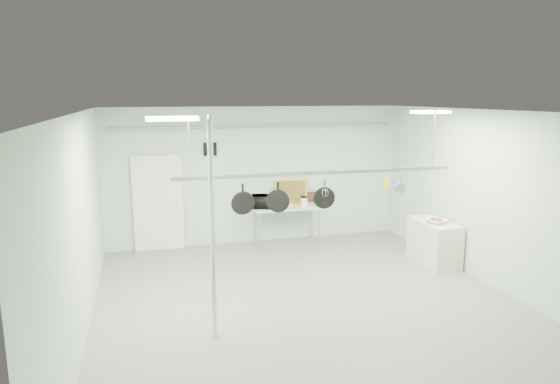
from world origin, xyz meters
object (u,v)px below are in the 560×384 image
object	(u,v)px
side_cabinet	(434,243)
pot_rack	(319,171)
skillet_right	(324,194)
microwave	(264,201)
skillet_mid	(278,197)
fruit_bowl	(436,221)
skillet_left	(243,199)
chrome_pole	(212,230)
coffee_canister	(304,202)
prep_table	(286,209)

from	to	relation	value
side_cabinet	pot_rack	size ratio (longest dim) A/B	0.25
side_cabinet	skillet_right	size ratio (longest dim) A/B	2.43
microwave	skillet_mid	world-z (taller)	skillet_mid
fruit_bowl	skillet_right	size ratio (longest dim) A/B	0.78
pot_rack	skillet_left	xyz separation A→B (m)	(-1.28, 0.00, -0.40)
fruit_bowl	skillet_right	bearing A→B (deg)	-160.91
chrome_pole	fruit_bowl	xyz separation A→B (m)	(4.78, 1.86, -0.65)
side_cabinet	skillet_mid	bearing A→B (deg)	-163.26
skillet_left	pot_rack	bearing A→B (deg)	-1.70
chrome_pole	skillet_right	size ratio (longest dim) A/B	6.47
fruit_bowl	skillet_right	distance (m)	3.08
chrome_pole	fruit_bowl	distance (m)	5.17
skillet_left	skillet_mid	xyz separation A→B (m)	(0.58, 0.00, 0.00)
skillet_right	skillet_mid	bearing A→B (deg)	-172.20
chrome_pole	skillet_left	size ratio (longest dim) A/B	6.23
pot_rack	coffee_canister	xyz separation A→B (m)	(0.80, 3.21, -1.23)
pot_rack	skillet_right	world-z (taller)	pot_rack
chrome_pole	coffee_canister	size ratio (longest dim) A/B	16.17
prep_table	microwave	bearing A→B (deg)	-175.76
microwave	skillet_right	world-z (taller)	skillet_right
prep_table	pot_rack	bearing A→B (deg)	-96.91
coffee_canister	microwave	bearing A→B (deg)	176.99
skillet_mid	skillet_right	xyz separation A→B (m)	(0.80, 0.00, 0.01)
coffee_canister	skillet_mid	bearing A→B (deg)	-115.23
prep_table	fruit_bowl	bearing A→B (deg)	-43.28
microwave	coffee_canister	bearing A→B (deg)	-167.19
chrome_pole	skillet_left	world-z (taller)	chrome_pole
side_cabinet	pot_rack	distance (m)	3.62
chrome_pole	prep_table	world-z (taller)	chrome_pole
skillet_mid	fruit_bowl	bearing A→B (deg)	36.52
skillet_mid	skillet_right	distance (m)	0.80
skillet_left	skillet_right	size ratio (longest dim) A/B	1.04
prep_table	skillet_left	bearing A→B (deg)	-117.03
side_cabinet	coffee_canister	bearing A→B (deg)	135.51
coffee_canister	fruit_bowl	size ratio (longest dim) A/B	0.51
skillet_left	fruit_bowl	bearing A→B (deg)	11.34
pot_rack	prep_table	bearing A→B (deg)	83.09
chrome_pole	side_cabinet	world-z (taller)	chrome_pole
chrome_pole	fruit_bowl	bearing A→B (deg)	21.31
coffee_canister	fruit_bowl	xyz separation A→B (m)	(2.08, -2.24, -0.06)
chrome_pole	microwave	size ratio (longest dim) A/B	5.93
fruit_bowl	skillet_mid	size ratio (longest dim) A/B	0.76
pot_rack	coffee_canister	distance (m)	3.53
pot_rack	skillet_mid	bearing A→B (deg)	180.00
skillet_right	fruit_bowl	bearing A→B (deg)	26.89
coffee_canister	side_cabinet	bearing A→B (deg)	-44.49
coffee_canister	skillet_left	world-z (taller)	skillet_left
chrome_pole	prep_table	bearing A→B (deg)	61.29
skillet_left	prep_table	bearing A→B (deg)	61.27
chrome_pole	skillet_right	bearing A→B (deg)	24.30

